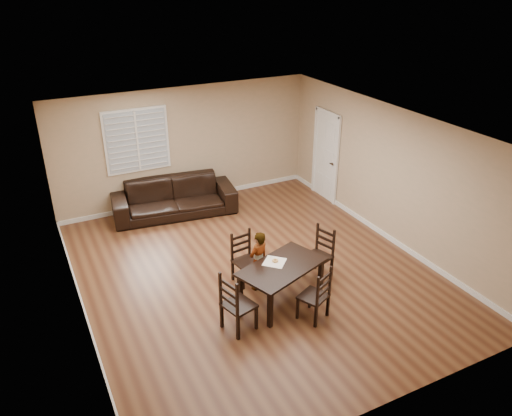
{
  "coord_description": "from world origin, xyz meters",
  "views": [
    {
      "loc": [
        -3.43,
        -6.89,
        5.03
      ],
      "look_at": [
        0.3,
        0.52,
        1.0
      ],
      "focal_mm": 35.0,
      "sensor_mm": 36.0,
      "label": 1
    }
  ],
  "objects_px": {
    "chair_right": "(322,253)",
    "sofa": "(174,197)",
    "chair_far": "(320,298)",
    "chair_left": "(233,307)",
    "child": "(259,261)",
    "dining_table": "(282,270)",
    "donut": "(275,260)",
    "chair_near": "(243,258)"
  },
  "relations": [
    {
      "from": "donut",
      "to": "sofa",
      "type": "distance_m",
      "value": 3.81
    },
    {
      "from": "dining_table",
      "to": "sofa",
      "type": "distance_m",
      "value": 3.96
    },
    {
      "from": "chair_right",
      "to": "chair_near",
      "type": "bearing_deg",
      "value": -128.34
    },
    {
      "from": "chair_far",
      "to": "chair_near",
      "type": "bearing_deg",
      "value": -95.78
    },
    {
      "from": "chair_right",
      "to": "donut",
      "type": "distance_m",
      "value": 1.13
    },
    {
      "from": "dining_table",
      "to": "child",
      "type": "height_order",
      "value": "child"
    },
    {
      "from": "chair_left",
      "to": "donut",
      "type": "xyz_separation_m",
      "value": [
        1.01,
        0.52,
        0.24
      ]
    },
    {
      "from": "child",
      "to": "donut",
      "type": "distance_m",
      "value": 0.39
    },
    {
      "from": "chair_left",
      "to": "child",
      "type": "distance_m",
      "value": 1.22
    },
    {
      "from": "donut",
      "to": "chair_near",
      "type": "bearing_deg",
      "value": 109.4
    },
    {
      "from": "dining_table",
      "to": "chair_right",
      "type": "relative_size",
      "value": 1.72
    },
    {
      "from": "child",
      "to": "chair_far",
      "type": "bearing_deg",
      "value": 92.51
    },
    {
      "from": "chair_right",
      "to": "donut",
      "type": "relative_size",
      "value": 9.17
    },
    {
      "from": "chair_far",
      "to": "sofa",
      "type": "height_order",
      "value": "chair_far"
    },
    {
      "from": "chair_right",
      "to": "sofa",
      "type": "distance_m",
      "value": 3.89
    },
    {
      "from": "dining_table",
      "to": "child",
      "type": "relative_size",
      "value": 1.5
    },
    {
      "from": "chair_near",
      "to": "sofa",
      "type": "xyz_separation_m",
      "value": [
        -0.26,
        3.05,
        -0.03
      ]
    },
    {
      "from": "chair_far",
      "to": "child",
      "type": "bearing_deg",
      "value": -94.89
    },
    {
      "from": "chair_near",
      "to": "child",
      "type": "height_order",
      "value": "child"
    },
    {
      "from": "chair_far",
      "to": "child",
      "type": "xyz_separation_m",
      "value": [
        -0.44,
        1.21,
        0.12
      ]
    },
    {
      "from": "chair_far",
      "to": "chair_left",
      "type": "bearing_deg",
      "value": -40.12
    },
    {
      "from": "chair_far",
      "to": "sofa",
      "type": "xyz_separation_m",
      "value": [
        -0.81,
        4.64,
        -0.03
      ]
    },
    {
      "from": "chair_left",
      "to": "donut",
      "type": "relative_size",
      "value": 9.73
    },
    {
      "from": "chair_far",
      "to": "chair_left",
      "type": "height_order",
      "value": "chair_left"
    },
    {
      "from": "chair_right",
      "to": "sofa",
      "type": "relative_size",
      "value": 0.35
    },
    {
      "from": "chair_near",
      "to": "chair_right",
      "type": "xyz_separation_m",
      "value": [
        1.33,
        -0.5,
        0.0
      ]
    },
    {
      "from": "child",
      "to": "donut",
      "type": "height_order",
      "value": "child"
    },
    {
      "from": "chair_left",
      "to": "chair_right",
      "type": "bearing_deg",
      "value": -85.78
    },
    {
      "from": "sofa",
      "to": "chair_far",
      "type": "bearing_deg",
      "value": -72.27
    },
    {
      "from": "dining_table",
      "to": "sofa",
      "type": "relative_size",
      "value": 0.6
    },
    {
      "from": "sofa",
      "to": "child",
      "type": "bearing_deg",
      "value": -76.09
    },
    {
      "from": "chair_near",
      "to": "chair_left",
      "type": "distance_m",
      "value": 1.45
    },
    {
      "from": "donut",
      "to": "chair_left",
      "type": "bearing_deg",
      "value": -152.53
    },
    {
      "from": "child",
      "to": "chair_left",
      "type": "bearing_deg",
      "value": 26.8
    },
    {
      "from": "sofa",
      "to": "chair_left",
      "type": "bearing_deg",
      "value": -88.88
    },
    {
      "from": "dining_table",
      "to": "chair_left",
      "type": "relative_size",
      "value": 1.63
    },
    {
      "from": "chair_near",
      "to": "child",
      "type": "distance_m",
      "value": 0.42
    },
    {
      "from": "chair_right",
      "to": "child",
      "type": "relative_size",
      "value": 0.87
    },
    {
      "from": "child",
      "to": "donut",
      "type": "relative_size",
      "value": 10.57
    },
    {
      "from": "dining_table",
      "to": "child",
      "type": "xyz_separation_m",
      "value": [
        -0.18,
        0.49,
        -0.04
      ]
    },
    {
      "from": "chair_left",
      "to": "sofa",
      "type": "height_order",
      "value": "chair_left"
    },
    {
      "from": "chair_left",
      "to": "child",
      "type": "bearing_deg",
      "value": -60.66
    }
  ]
}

